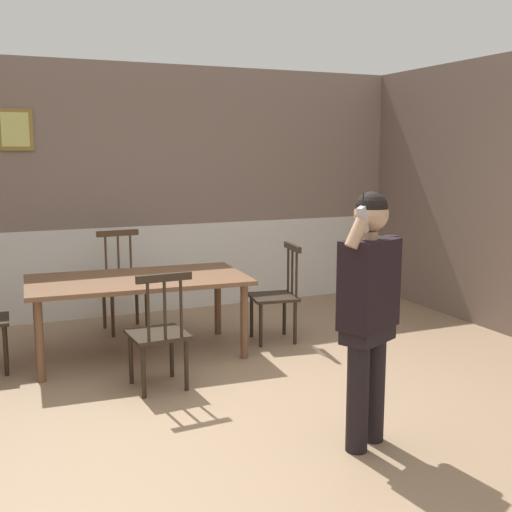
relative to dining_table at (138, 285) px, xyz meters
The scene contains 7 objects.
ground_plane 1.73m from the dining_table, 78.30° to the right, with size 7.42×7.42×0.00m, color #9E7F60.
room_back_partition 1.78m from the dining_table, 78.63° to the left, with size 6.74×0.17×2.86m.
dining_table is the anchor object (origin of this frame).
chair_near_window 1.39m from the dining_table, ahead, with size 0.50×0.50×0.97m.
chair_by_doorway 0.93m from the dining_table, 92.98° to the right, with size 0.46×0.46×0.97m.
chair_at_table_head 0.93m from the dining_table, 87.04° to the left, with size 0.48×0.48×1.05m.
person_figure 2.59m from the dining_table, 69.06° to the right, with size 0.51×0.38×1.65m.
Camera 1 is at (-1.59, -4.13, 1.89)m, focal length 44.66 mm.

